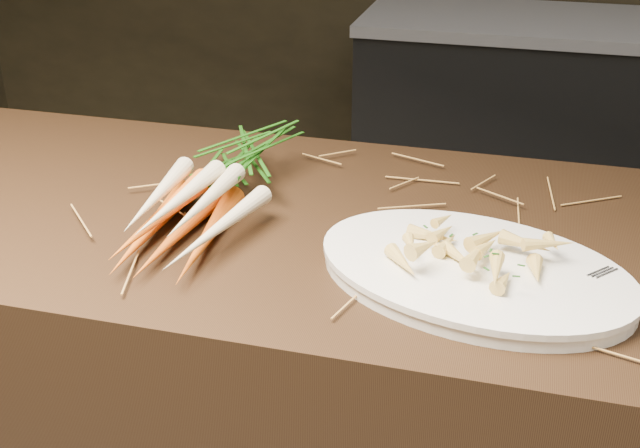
{
  "coord_description": "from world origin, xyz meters",
  "views": [
    {
      "loc": [
        0.0,
        -0.8,
        1.46
      ],
      "look_at": [
        -0.26,
        0.17,
        0.96
      ],
      "focal_mm": 45.0,
      "sensor_mm": 36.0,
      "label": 1
    }
  ],
  "objects": [
    {
      "name": "straw_bedding",
      "position": [
        0.0,
        0.3,
        0.91
      ],
      "size": [
        1.4,
        0.6,
        0.02
      ],
      "primitive_type": null,
      "color": "olive",
      "rests_on": "main_counter"
    },
    {
      "name": "root_veg_bunch",
      "position": [
        -0.47,
        0.32,
        0.95
      ],
      "size": [
        0.2,
        0.52,
        0.1
      ],
      "rotation": [
        0.0,
        0.0,
        -0.02
      ],
      "color": "#C04100",
      "rests_on": "main_counter"
    },
    {
      "name": "back_counter",
      "position": [
        0.3,
        2.18,
        0.42
      ],
      "size": [
        1.82,
        0.62,
        0.84
      ],
      "color": "black",
      "rests_on": "ground"
    },
    {
      "name": "roasted_veg_heap",
      "position": [
        -0.04,
        0.17,
        0.95
      ],
      "size": [
        0.25,
        0.21,
        0.05
      ],
      "primitive_type": null,
      "rotation": [
        0.0,
        0.0,
        -0.27
      ],
      "color": "gold",
      "rests_on": "serving_platter"
    },
    {
      "name": "serving_fork",
      "position": [
        0.1,
        0.11,
        0.93
      ],
      "size": [
        0.12,
        0.13,
        0.0
      ],
      "primitive_type": "cube",
      "rotation": [
        0.0,
        0.0,
        -0.73
      ],
      "color": "silver",
      "rests_on": "serving_platter"
    },
    {
      "name": "serving_platter",
      "position": [
        -0.04,
        0.17,
        0.91
      ],
      "size": [
        0.5,
        0.4,
        0.02
      ],
      "primitive_type": null,
      "rotation": [
        0.0,
        0.0,
        -0.27
      ],
      "color": "white",
      "rests_on": "main_counter"
    }
  ]
}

